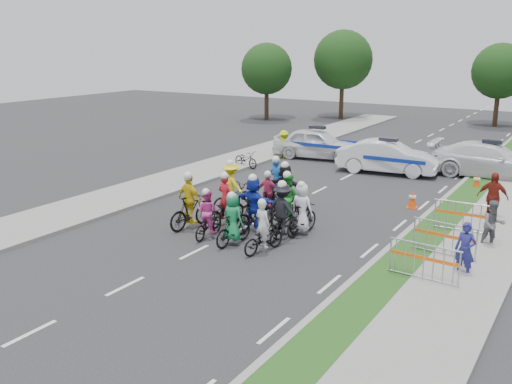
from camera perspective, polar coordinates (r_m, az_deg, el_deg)
The scene contains 34 objects.
ground at distance 17.92m, azimuth -6.20°, elevation -6.02°, with size 90.00×90.00×0.00m, color #28282B.
curb_right at distance 19.93m, azimuth 14.69°, elevation -4.08°, with size 0.20×60.00×0.12m, color gray.
grass_strip at distance 19.75m, azimuth 16.63°, elevation -4.41°, with size 1.20×60.00×0.11m, color #1C4B18.
sidewalk_right at distance 19.41m, azimuth 21.76°, elevation -5.17°, with size 2.40×60.00×0.13m, color gray.
sidewalk_left at distance 25.58m, azimuth -10.88°, elevation 0.32°, with size 3.00×60.00×0.13m, color gray.
rider_0 at distance 17.66m, azimuth 0.73°, elevation -4.25°, with size 0.93×1.79×1.74m.
rider_1 at distance 18.27m, azimuth -2.30°, elevation -3.21°, with size 0.80×1.74×1.79m.
rider_2 at distance 19.04m, azimuth -4.83°, elevation -2.68°, with size 0.77×1.73×1.71m.
rider_3 at distance 19.96m, azimuth -6.59°, elevation -1.48°, with size 1.08×2.01×2.06m.
rider_4 at distance 18.77m, azimuth 2.70°, elevation -2.47°, with size 1.19×2.05×2.02m.
rider_5 at distance 19.51m, azimuth -0.21°, elevation -1.55°, with size 1.69×2.01×2.05m.
rider_6 at distance 20.32m, azimuth -3.00°, elevation -1.53°, with size 0.84×1.95×1.94m.
rider_7 at distance 19.29m, azimuth 4.61°, elevation -2.17°, with size 0.83×1.82×1.88m.
rider_8 at distance 20.26m, azimuth 3.19°, elevation -1.30°, with size 0.95×2.02×1.99m.
rider_9 at distance 21.28m, azimuth 1.27°, elevation -0.64°, with size 0.90×1.70×1.75m.
rider_10 at distance 21.84m, azimuth -2.47°, elevation 0.05°, with size 1.24×2.11×2.05m.
rider_11 at distance 21.51m, azimuth 2.96°, elevation -0.01°, with size 1.64×1.97×2.05m.
rider_12 at distance 22.78m, azimuth 2.07°, elevation 0.34°, with size 0.86×2.01×2.00m.
police_car_0 at distance 32.13m, azimuth 6.12°, elevation 4.84°, with size 1.97×4.89×1.67m, color white.
police_car_1 at distance 29.04m, azimuth 13.01°, elevation 3.42°, with size 1.71×4.89×1.61m, color white.
police_car_2 at distance 29.60m, azimuth 22.41°, elevation 2.93°, with size 2.32×5.70×1.66m, color white.
spectator_0 at distance 16.81m, azimuth 20.18°, elevation -5.46°, with size 0.57×0.38×1.57m, color navy.
spectator_1 at distance 19.41m, azimuth 22.63°, elevation -3.03°, with size 0.76×0.59×1.56m, color #5D5D62.
spectator_2 at distance 22.23m, azimuth 22.57°, elevation -0.48°, with size 1.08×0.45×1.84m, color maroon.
marshal_hiviz at distance 32.11m, azimuth 2.79°, elevation 4.80°, with size 1.01×0.58×1.56m, color #C6DE0B.
barrier_0 at distance 16.10m, azimuth 16.41°, elevation -6.88°, with size 2.00×0.50×1.12m, color #A5A8AD, non-canonical shape.
barrier_1 at distance 18.09m, azimuth 18.29°, elevation -4.62°, with size 2.00×0.50×1.12m, color #A5A8AD, non-canonical shape.
barrier_2 at distance 20.51m, azimuth 20.03°, elevation -2.50°, with size 2.00×0.50×1.12m, color #A5A8AD, non-canonical shape.
cone_0 at distance 23.24m, azimuth 15.37°, elevation -0.72°, with size 0.40×0.40×0.70m.
cone_1 at distance 27.17m, azimuth 21.21°, elevation 1.01°, with size 0.40×0.40×0.70m.
parked_bike at distance 29.66m, azimuth -1.02°, elevation 3.30°, with size 0.58×1.66×0.87m, color black.
tree_0 at distance 47.89m, azimuth 1.08°, elevation 12.21°, with size 4.20×4.20×6.30m.
tree_3 at distance 49.17m, azimuth 8.69°, elevation 12.93°, with size 4.90×4.90×7.35m.
tree_4 at distance 47.78m, azimuth 23.23°, elevation 11.04°, with size 4.20×4.20×6.30m.
Camera 1 is at (10.39, -13.16, 6.34)m, focal length 40.00 mm.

